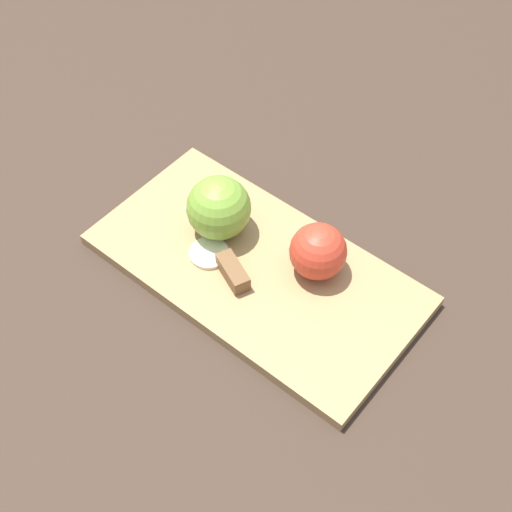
# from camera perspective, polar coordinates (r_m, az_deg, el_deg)

# --- Properties ---
(ground_plane) EXTENTS (4.00, 4.00, 0.00)m
(ground_plane) POSITION_cam_1_polar(r_m,az_deg,el_deg) (0.92, -0.00, -1.41)
(ground_plane) COLOR #38281E
(cutting_board) EXTENTS (0.44, 0.25, 0.02)m
(cutting_board) POSITION_cam_1_polar(r_m,az_deg,el_deg) (0.92, -0.00, -1.10)
(cutting_board) COLOR #A37A4C
(cutting_board) RESTS_ON ground_plane
(apple_half_left) EXTENTS (0.07, 0.07, 0.07)m
(apple_half_left) POSITION_cam_1_polar(r_m,az_deg,el_deg) (0.88, 4.98, 0.38)
(apple_half_left) COLOR red
(apple_half_left) RESTS_ON cutting_board
(apple_half_right) EXTENTS (0.08, 0.08, 0.08)m
(apple_half_right) POSITION_cam_1_polar(r_m,az_deg,el_deg) (0.92, -2.99, 3.86)
(apple_half_right) COLOR olive
(apple_half_right) RESTS_ON cutting_board
(knife) EXTENTS (0.15, 0.09, 0.02)m
(knife) POSITION_cam_1_polar(r_m,az_deg,el_deg) (0.90, -2.21, -0.78)
(knife) COLOR silver
(knife) RESTS_ON cutting_board
(apple_slice) EXTENTS (0.05, 0.05, 0.01)m
(apple_slice) POSITION_cam_1_polar(r_m,az_deg,el_deg) (0.92, -3.78, 0.23)
(apple_slice) COLOR beige
(apple_slice) RESTS_ON cutting_board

